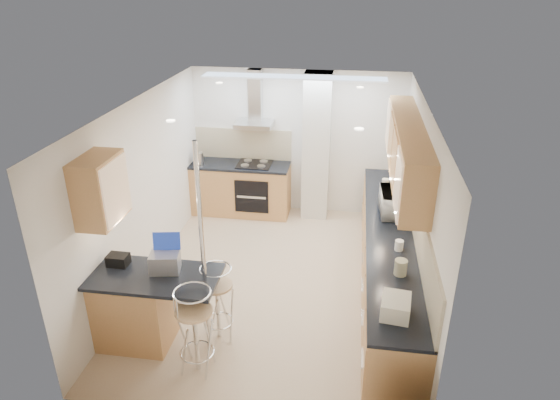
# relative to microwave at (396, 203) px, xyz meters

# --- Properties ---
(ground) EXTENTS (4.80, 4.80, 0.00)m
(ground) POSITION_rel_microwave_xyz_m (-1.58, -0.53, -1.09)
(ground) COLOR #CEAB89
(ground) RESTS_ON ground
(room_shell) EXTENTS (3.64, 4.84, 2.51)m
(room_shell) POSITION_rel_microwave_xyz_m (-1.25, -0.15, 0.46)
(room_shell) COLOR white
(room_shell) RESTS_ON ground
(right_counter) EXTENTS (0.63, 4.40, 0.92)m
(right_counter) POSITION_rel_microwave_xyz_m (-0.08, -0.53, -0.63)
(right_counter) COLOR tan
(right_counter) RESTS_ON ground
(back_counter) EXTENTS (1.70, 0.63, 0.92)m
(back_counter) POSITION_rel_microwave_xyz_m (-2.53, 1.57, -0.63)
(back_counter) COLOR tan
(back_counter) RESTS_ON ground
(peninsula) EXTENTS (1.47, 0.72, 0.94)m
(peninsula) POSITION_rel_microwave_xyz_m (-2.70, -1.98, -0.61)
(peninsula) COLOR tan
(peninsula) RESTS_ON ground
(microwave) EXTENTS (0.43, 0.62, 0.33)m
(microwave) POSITION_rel_microwave_xyz_m (0.00, 0.00, 0.00)
(microwave) COLOR white
(microwave) RESTS_ON right_counter
(laptop) EXTENTS (0.35, 0.29, 0.22)m
(laptop) POSITION_rel_microwave_xyz_m (-2.58, -1.87, -0.04)
(laptop) COLOR #95969C
(laptop) RESTS_ON peninsula
(bag) EXTENTS (0.23, 0.17, 0.13)m
(bag) POSITION_rel_microwave_xyz_m (-3.15, -1.83, -0.08)
(bag) COLOR black
(bag) RESTS_ON peninsula
(bar_stool_near) EXTENTS (0.53, 0.53, 1.02)m
(bar_stool_near) POSITION_rel_microwave_xyz_m (-2.14, -2.31, -0.58)
(bar_stool_near) COLOR tan
(bar_stool_near) RESTS_ON ground
(bar_stool_end) EXTENTS (0.55, 0.55, 0.95)m
(bar_stool_end) POSITION_rel_microwave_xyz_m (-2.06, -1.75, -0.61)
(bar_stool_end) COLOR tan
(bar_stool_end) RESTS_ON ground
(jar_a) EXTENTS (0.15, 0.15, 0.16)m
(jar_a) POSITION_rel_microwave_xyz_m (-0.04, 0.04, -0.08)
(jar_a) COLOR beige
(jar_a) RESTS_ON right_counter
(jar_b) EXTENTS (0.14, 0.14, 0.16)m
(jar_b) POSITION_rel_microwave_xyz_m (-0.10, 0.86, -0.09)
(jar_b) COLOR beige
(jar_b) RESTS_ON right_counter
(jar_c) EXTENTS (0.18, 0.18, 0.18)m
(jar_c) POSITION_rel_microwave_xyz_m (-0.03, -1.53, -0.08)
(jar_c) COLOR #B3B18F
(jar_c) RESTS_ON right_counter
(jar_d) EXTENTS (0.11, 0.11, 0.13)m
(jar_d) POSITION_rel_microwave_xyz_m (-0.01, -1.00, -0.10)
(jar_d) COLOR white
(jar_d) RESTS_ON right_counter
(bread_bin) EXTENTS (0.31, 0.37, 0.18)m
(bread_bin) POSITION_rel_microwave_xyz_m (-0.12, -2.25, -0.08)
(bread_bin) COLOR beige
(bread_bin) RESTS_ON right_counter
(kettle) EXTENTS (0.16, 0.16, 0.23)m
(kettle) POSITION_rel_microwave_xyz_m (-3.21, 1.41, -0.05)
(kettle) COLOR silver
(kettle) RESTS_ON back_counter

